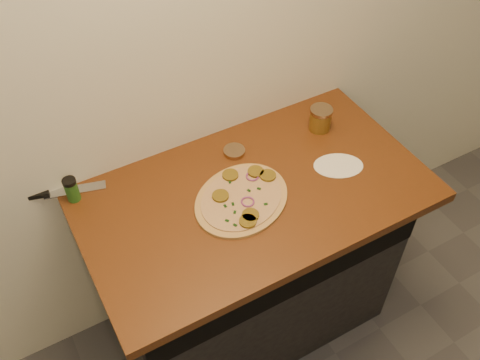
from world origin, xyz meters
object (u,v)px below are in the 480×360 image
spice_shaker (72,189)px  pizza (242,198)px  chefs_knife (52,193)px  salsa_jar (320,119)px

spice_shaker → pizza: bearing=-29.7°
chefs_knife → pizza: bearing=-31.5°
pizza → spice_shaker: 0.57m
pizza → salsa_jar: 0.48m
chefs_knife → spice_shaker: bearing=-43.9°
pizza → spice_shaker: bearing=150.3°
salsa_jar → spice_shaker: size_ratio=1.02×
chefs_knife → salsa_jar: bearing=-9.3°
chefs_knife → salsa_jar: 1.01m
pizza → chefs_knife: pizza is taller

